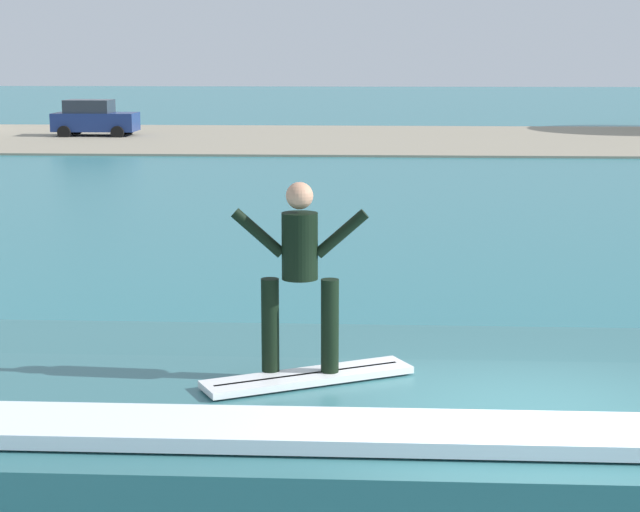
# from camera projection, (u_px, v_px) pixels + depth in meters

# --- Properties ---
(wave_crest) EXTENTS (10.65, 4.53, 1.23)m
(wave_crest) POSITION_uv_depth(u_px,v_px,m) (297.00, 438.00, 10.05)
(wave_crest) COLOR #346C71
(wave_crest) RESTS_ON ground_plane
(surfboard) EXTENTS (1.90, 1.26, 0.06)m
(surfboard) POSITION_uv_depth(u_px,v_px,m) (308.00, 377.00, 9.64)
(surfboard) COLOR white
(surfboard) RESTS_ON wave_crest
(surfer) EXTENTS (1.21, 0.32, 1.71)m
(surfer) POSITION_uv_depth(u_px,v_px,m) (300.00, 267.00, 9.53)
(surfer) COLOR black
(surfer) RESTS_ON surfboard
(shoreline_bank) EXTENTS (120.00, 17.99, 0.09)m
(shoreline_bank) POSITION_uv_depth(u_px,v_px,m) (405.00, 139.00, 52.18)
(shoreline_bank) COLOR gray
(shoreline_bank) RESTS_ON ground_plane
(car_near_shore) EXTENTS (4.05, 2.25, 1.86)m
(car_near_shore) POSITION_uv_depth(u_px,v_px,m) (94.00, 118.00, 53.54)
(car_near_shore) COLOR navy
(car_near_shore) RESTS_ON ground_plane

